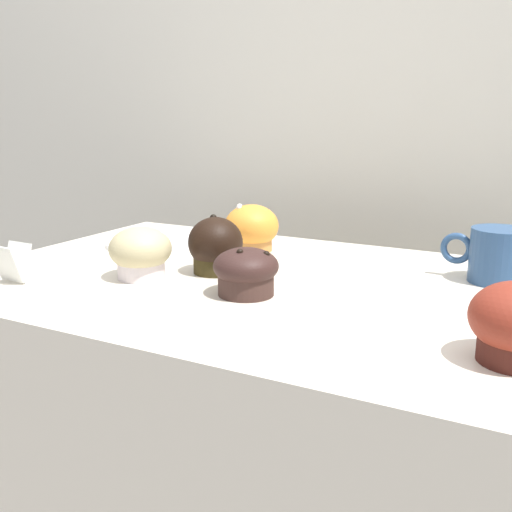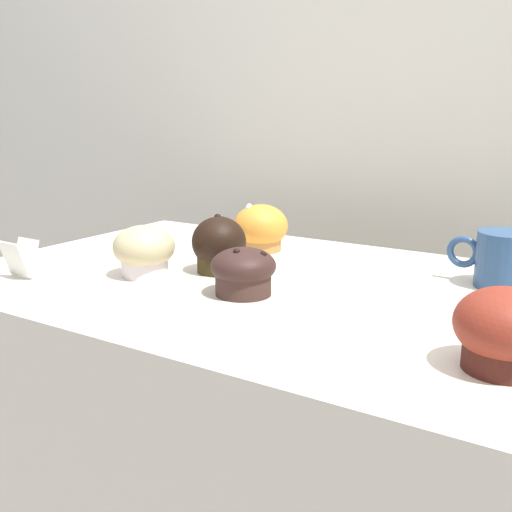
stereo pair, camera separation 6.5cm
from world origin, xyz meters
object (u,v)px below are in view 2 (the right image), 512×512
Objects in this scene: muffin_back_right at (505,331)px; coffee_cup at (505,258)px; serving_plate at (167,241)px; muffin_front_left at (261,229)px; muffin_back_left at (242,271)px; muffin_front_center at (219,246)px; muffin_front_right at (144,251)px.

muffin_back_right is 0.77× the size of coffee_cup.
serving_plate is at bearing 157.59° from muffin_back_right.
coffee_cup is at bearing -1.92° from muffin_front_left.
serving_plate is at bearing 147.01° from muffin_back_left.
serving_plate is (-0.19, -0.05, -0.04)m from muffin_front_left.
muffin_front_center reaches higher than muffin_front_left.
coffee_cup is at bearing 20.82° from muffin_front_center.
serving_plate is (-0.22, 0.12, -0.04)m from muffin_front_center.
serving_plate is at bearing 150.51° from muffin_front_center.
muffin_back_left is 0.39m from coffee_cup.
muffin_front_center reaches higher than muffin_back_right.
muffin_back_right is 1.00× the size of muffin_front_left.
coffee_cup reaches higher than muffin_back_left.
coffee_cup is (-0.06, 0.32, 0.00)m from muffin_back_right.
muffin_front_left is 0.20m from serving_plate.
coffee_cup is 0.69× the size of serving_plate.
muffin_back_right reaches higher than muffin_front_right.
coffee_cup is (0.41, 0.16, 0.00)m from muffin_front_center.
muffin_front_left is 1.04× the size of muffin_front_right.
muffin_front_left is 0.26m from muffin_front_right.
muffin_front_center is 0.92× the size of muffin_front_left.
muffin_front_left is (-0.50, 0.33, -0.00)m from muffin_back_right.
muffin_front_center is 0.70× the size of coffee_cup.
muffin_back_right is 0.60m from muffin_front_left.
muffin_front_left is at bearing 146.20° from muffin_back_right.
muffin_front_left is (-0.03, 0.17, -0.00)m from muffin_front_center.
muffin_back_left is 0.92× the size of muffin_front_left.
coffee_cup reaches higher than serving_plate.
serving_plate is (-0.63, -0.03, -0.04)m from coffee_cup.
muffin_back_right is at bearing -18.84° from muffin_front_center.
muffin_front_right reaches higher than serving_plate.
muffin_back_right is at bearing -79.77° from coffee_cup.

